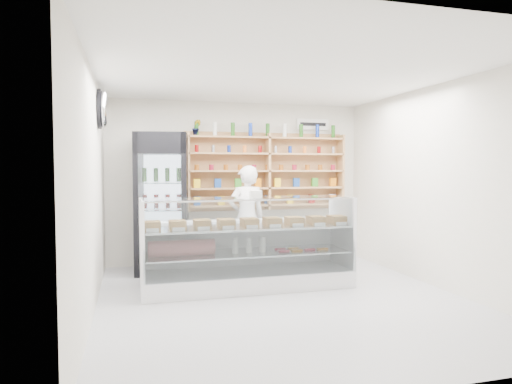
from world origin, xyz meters
name	(u,v)px	position (x,y,z in m)	size (l,w,h in m)	color
room	(284,188)	(0.00, 0.00, 1.40)	(5.00, 5.00, 5.00)	#A4A4A9
display_counter	(248,263)	(-0.29, 0.68, 0.35)	(2.87, 0.86, 1.25)	white
shop_worker	(247,218)	(-0.03, 1.77, 0.84)	(0.62, 0.40, 1.69)	white
drinks_cooler	(162,203)	(-1.35, 1.95, 1.10)	(0.90, 0.88, 2.19)	black
wall_shelving	(268,171)	(0.50, 2.34, 1.59)	(2.84, 0.28, 1.33)	tan
potted_plant	(197,128)	(-0.75, 2.34, 2.33)	(0.15, 0.12, 0.27)	#1E6626
security_mirror	(104,109)	(-2.17, 1.20, 2.45)	(0.15, 0.50, 0.50)	silver
wall_sign	(313,124)	(1.40, 2.47, 2.45)	(0.62, 0.03, 0.20)	white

